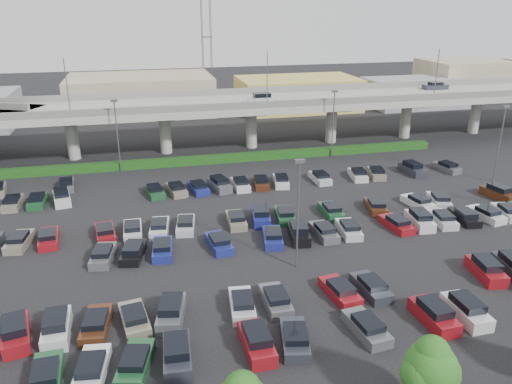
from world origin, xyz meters
TOP-DOWN VIEW (x-y plane):
  - ground at (0.00, 0.00)m, footprint 280.00×280.00m
  - overpass at (-0.21, 31.99)m, footprint 150.00×13.00m
  - hedge at (0.00, 25.00)m, footprint 66.00×1.60m
  - tree_row at (0.70, -26.53)m, footprint 65.07×3.66m
  - parked_cars at (-1.25, -4.06)m, footprint 63.17×41.67m
  - light_poles at (-4.13, 2.00)m, footprint 66.90×48.38m
  - distant_buildings at (12.38, 61.81)m, footprint 138.00×24.00m
  - comm_tower at (4.00, 74.00)m, footprint 2.40×2.40m

SIDE VIEW (x-z plane):
  - ground at x=0.00m, z-range 0.00..0.00m
  - hedge at x=0.00m, z-range 0.00..1.10m
  - parked_cars at x=-1.25m, z-range -0.23..1.44m
  - tree_row at x=0.70m, z-range 0.55..6.49m
  - distant_buildings at x=12.38m, z-range -0.76..8.24m
  - light_poles at x=-4.13m, z-range 1.09..11.39m
  - overpass at x=-0.21m, z-range -0.93..14.87m
  - comm_tower at x=4.00m, z-range 0.61..30.61m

